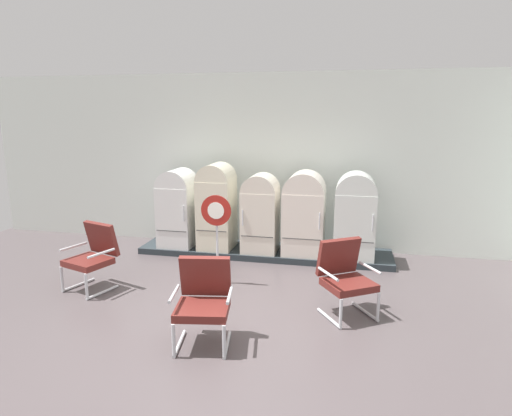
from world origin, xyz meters
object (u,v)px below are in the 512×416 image
refrigerator_3 (304,211)px  sign_stand (217,241)px  refrigerator_1 (217,203)px  armchair_left (93,254)px  refrigerator_0 (178,205)px  armchair_right (345,275)px  refrigerator_4 (355,213)px  armchair_center (204,298)px  refrigerator_2 (260,211)px

refrigerator_3 → sign_stand: (-1.16, -1.44, -0.20)m
refrigerator_1 → armchair_left: size_ratio=1.61×
refrigerator_3 → armchair_left: size_ratio=1.50×
refrigerator_0 → refrigerator_1: 0.76m
refrigerator_3 → armchair_right: refrigerator_3 is taller
refrigerator_1 → refrigerator_3: (1.60, 0.01, -0.07)m
refrigerator_0 → refrigerator_4: 3.23m
refrigerator_4 → armchair_right: (-0.13, -2.06, -0.35)m
refrigerator_1 → armchair_right: (2.35, -2.07, -0.41)m
refrigerator_1 → armchair_right: refrigerator_1 is taller
refrigerator_0 → armchair_left: refrigerator_0 is taller
armchair_left → armchair_center: 2.40m
refrigerator_1 → refrigerator_2: 0.83m
refrigerator_2 → refrigerator_0: bearing=178.3°
armchair_left → sign_stand: size_ratio=0.71×
refrigerator_0 → armchair_right: bearing=-33.8°
refrigerator_3 → armchair_center: (-0.79, -3.15, -0.34)m
armchair_center → armchair_left: bearing=151.1°
refrigerator_1 → sign_stand: refrigerator_1 is taller
refrigerator_3 → sign_stand: bearing=-128.7°
refrigerator_3 → armchair_left: 3.53m
refrigerator_0 → refrigerator_2: size_ratio=1.03×
armchair_right → armchair_center: bearing=-145.3°
refrigerator_1 → armchair_left: (-1.29, -1.98, -0.41)m
refrigerator_4 → armchair_right: refrigerator_4 is taller
armchair_left → sign_stand: bearing=17.5°
sign_stand → refrigerator_2: bearing=74.7°
refrigerator_1 → refrigerator_4: (2.47, -0.01, -0.06)m
refrigerator_3 → refrigerator_4: (0.87, -0.02, 0.01)m
armchair_left → sign_stand: sign_stand is taller
armchair_center → sign_stand: bearing=102.1°
refrigerator_2 → refrigerator_3: refrigerator_3 is taller
sign_stand → refrigerator_0: bearing=129.8°
refrigerator_1 → armchair_left: bearing=-123.1°
refrigerator_3 → armchair_center: refrigerator_3 is taller
refrigerator_0 → refrigerator_3: 2.36m
refrigerator_4 → sign_stand: size_ratio=1.06×
refrigerator_2 → sign_stand: 1.46m
refrigerator_3 → armchair_center: 3.26m
armchair_right → armchair_center: 1.87m
refrigerator_3 → armchair_center: bearing=-104.1°
refrigerator_0 → refrigerator_4: bearing=-0.3°
refrigerator_2 → armchair_left: bearing=-137.5°
refrigerator_3 → refrigerator_2: bearing=-176.5°
refrigerator_0 → refrigerator_2: bearing=-1.7°
refrigerator_2 → armchair_right: 2.56m
sign_stand → armchair_right: bearing=-18.6°
refrigerator_2 → sign_stand: bearing=-105.3°
armchair_center → sign_stand: 1.75m
refrigerator_4 → refrigerator_2: bearing=-179.1°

